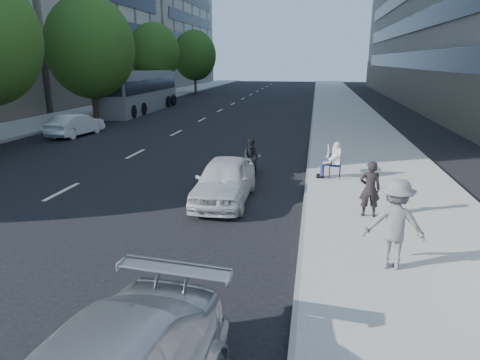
% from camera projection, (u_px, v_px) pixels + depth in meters
% --- Properties ---
extents(ground, '(160.00, 160.00, 0.00)m').
position_uv_depth(ground, '(247.00, 227.00, 11.12)').
color(ground, black).
rests_on(ground, ground).
extents(near_sidewalk, '(5.00, 120.00, 0.15)m').
position_uv_depth(near_sidewalk, '(350.00, 122.00, 29.40)').
color(near_sidewalk, gray).
rests_on(near_sidewalk, ground).
extents(far_sidewalk, '(4.50, 120.00, 0.15)m').
position_uv_depth(far_sidewalk, '(73.00, 116.00, 32.85)').
color(far_sidewalk, gray).
rests_on(far_sidewalk, ground).
extents(tree_far_c, '(6.00, 6.00, 8.47)m').
position_uv_depth(tree_far_c, '(90.00, 47.00, 29.11)').
color(tree_far_c, '#382616').
rests_on(tree_far_c, ground).
extents(tree_far_d, '(4.80, 4.80, 7.65)m').
position_uv_depth(tree_far_d, '(154.00, 53.00, 40.53)').
color(tree_far_d, '#382616').
rests_on(tree_far_d, ground).
extents(tree_far_e, '(5.40, 5.40, 7.89)m').
position_uv_depth(tree_far_e, '(195.00, 55.00, 53.83)').
color(tree_far_e, '#382616').
rests_on(tree_far_e, ground).
extents(seated_protester, '(0.83, 1.12, 1.31)m').
position_uv_depth(seated_protester, '(332.00, 158.00, 15.03)').
color(seated_protester, '#12174F').
rests_on(seated_protester, near_sidewalk).
extents(jogger, '(1.23, 0.76, 1.84)m').
position_uv_depth(jogger, '(395.00, 224.00, 8.43)').
color(jogger, slate).
rests_on(jogger, near_sidewalk).
extents(pedestrian_woman, '(0.56, 0.37, 1.52)m').
position_uv_depth(pedestrian_woman, '(370.00, 189.00, 11.29)').
color(pedestrian_woman, black).
rests_on(pedestrian_woman, near_sidewalk).
extents(white_sedan_near, '(1.60, 3.92, 1.33)m').
position_uv_depth(white_sedan_near, '(225.00, 180.00, 13.00)').
color(white_sedan_near, silver).
rests_on(white_sedan_near, ground).
extents(white_sedan_mid, '(1.73, 3.93, 1.26)m').
position_uv_depth(white_sedan_mid, '(76.00, 125.00, 24.42)').
color(white_sedan_mid, white).
rests_on(white_sedan_mid, ground).
extents(motorcycle, '(0.75, 2.05, 1.42)m').
position_uv_depth(motorcycle, '(252.00, 159.00, 15.86)').
color(motorcycle, black).
rests_on(motorcycle, ground).
extents(bus, '(2.84, 12.10, 3.30)m').
position_uv_depth(bus, '(140.00, 92.00, 35.91)').
color(bus, slate).
rests_on(bus, ground).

